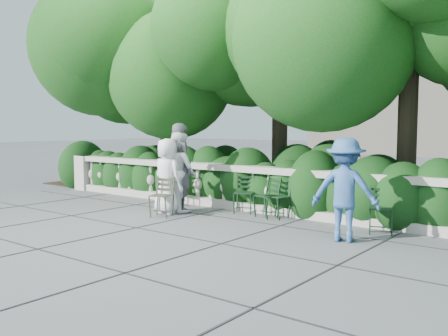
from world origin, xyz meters
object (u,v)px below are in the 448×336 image
Objects in this scene: person_businessman at (167,176)px; person_older_blue at (345,190)px; chair_c at (272,219)px; chair_weathered at (158,218)px; chair_f at (381,236)px; chair_e at (261,218)px; chair_d at (242,214)px; person_woman_grey at (181,167)px; chair_b at (169,206)px; person_casual_man at (179,172)px.

person_older_blue is (4.08, -0.05, 0.04)m from person_businessman.
chair_c is at bearing -150.12° from person_businessman.
chair_weathered is at bearing -134.76° from chair_c.
chair_e is at bearing 157.22° from chair_f.
chair_d is 1.69m from person_woman_grey.
chair_f is 0.50× the size of person_older_blue.
chair_b is 2.52m from chair_e.
person_casual_man is at bearing -88.99° from person_businessman.
person_casual_man is (0.04, 0.33, 0.07)m from person_businessman.
chair_c is 0.50× the size of person_older_blue.
person_casual_man is at bearing -25.52° from chair_b.
person_casual_man reaches higher than chair_c.
chair_c is at bearing -38.75° from person_older_blue.
chair_d is 3.06m from chair_f.
person_businessman is 4.08m from person_older_blue.
chair_f is at bearing -127.51° from person_older_blue.
chair_c is at bearing 155.51° from chair_f.
chair_b and chair_d have the same top height.
person_woman_grey is at bearing -89.46° from person_businessman.
person_woman_grey is (-1.29, -0.50, 0.97)m from chair_d.
chair_weathered is (0.86, -1.19, 0.00)m from chair_b.
chair_c is 1.00× the size of chair_weathered.
chair_f is at bearing -2.00° from chair_weathered.
person_older_blue reaches higher than chair_c.
chair_weathered is (-4.16, -1.22, 0.00)m from chair_f.
chair_e is (-0.23, -0.06, 0.00)m from chair_c.
person_older_blue reaches higher than chair_d.
person_woman_grey is at bearing 83.47° from chair_weathered.
chair_e is at bearing 4.50° from chair_b.
person_businessman reaches higher than chair_c.
chair_f is 0.52× the size of person_businessman.
chair_d is 0.43× the size of person_woman_grey.
person_casual_man is at bearing -156.53° from chair_c.
chair_weathered is at bearing -51.47° from chair_b.
person_businessman is 0.95× the size of person_older_blue.
chair_f is at bearing -27.29° from chair_d.
person_woman_grey reaches higher than chair_b.
person_businessman reaches higher than chair_e.
chair_d is at bearing -138.95° from person_woman_grey.
person_woman_grey is at bearing -21.62° from chair_b.
chair_e is 1.00× the size of chair_f.
chair_c and chair_d have the same top height.
chair_b is 1.47m from chair_weathered.
chair_d is at bearing 155.16° from chair_f.
person_woman_grey is (-1.85, -0.38, 0.97)m from chair_e.
chair_c is at bearing -28.28° from chair_d.
person_woman_grey reaches higher than chair_f.
chair_b is at bearing -23.40° from person_older_blue.
chair_b is at bearing -9.47° from person_casual_man.
chair_e is at bearing -148.53° from person_woman_grey.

